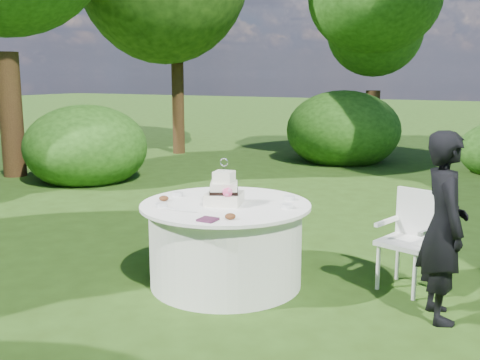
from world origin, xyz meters
The scene contains 9 objects.
ground centered at (0.00, 0.00, 0.00)m, with size 80.00×80.00×0.00m, color #233C10.
napkins centered at (0.18, -0.61, 0.78)m, with size 0.14×0.14×0.02m, color #481F39.
feather_plume centered at (-0.27, -0.43, 0.78)m, with size 0.48×0.07×0.01m, color white.
guest centered at (1.88, 0.14, 0.76)m, with size 0.55×0.36×1.51m, color black.
table centered at (0.00, 0.00, 0.39)m, with size 1.56×1.56×0.77m.
cake centered at (0.00, -0.03, 0.88)m, with size 0.39×0.39×0.43m.
chair centered at (1.54, 0.71, 0.52)m, with size 0.55×0.55×0.90m.
votives centered at (-0.06, 0.11, 0.79)m, with size 1.23×0.94×0.04m.
petal_cups centered at (-0.12, -0.33, 0.79)m, with size 0.96×0.39×0.05m.
Camera 1 is at (2.45, -4.36, 1.93)m, focal length 42.00 mm.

